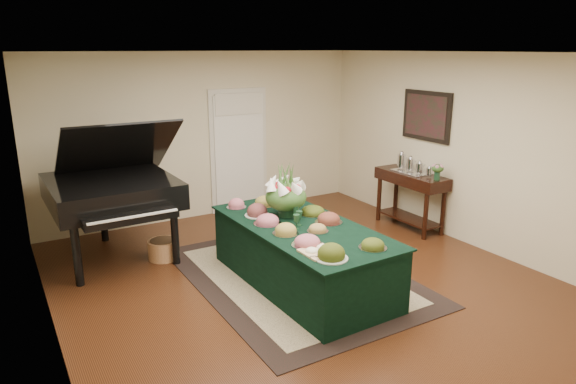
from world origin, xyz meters
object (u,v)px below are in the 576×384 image
grand_piano (112,190)px  mahogany_sideboard (411,185)px  floral_centerpiece (286,192)px  buffet_table (302,255)px

grand_piano → mahogany_sideboard: bearing=-14.7°
floral_centerpiece → grand_piano: grand_piano is taller
mahogany_sideboard → floral_centerpiece: bearing=-169.4°
buffet_table → mahogany_sideboard: 2.70m
floral_centerpiece → mahogany_sideboard: 2.60m
floral_centerpiece → grand_piano: bearing=137.3°
floral_centerpiece → buffet_table: bearing=-91.6°
grand_piano → buffet_table: bearing=-49.2°
buffet_table → grand_piano: 2.68m
buffet_table → mahogany_sideboard: (2.54, 0.86, 0.31)m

